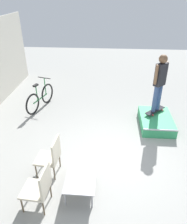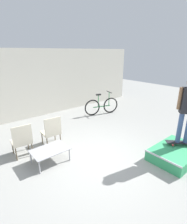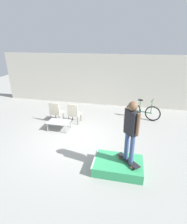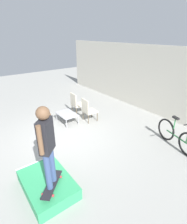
# 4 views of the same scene
# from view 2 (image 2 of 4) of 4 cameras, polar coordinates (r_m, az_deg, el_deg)

# --- Properties ---
(ground_plane) EXTENTS (24.00, 24.00, 0.00)m
(ground_plane) POSITION_cam_2_polar(r_m,az_deg,el_deg) (5.06, 1.25, -15.39)
(ground_plane) COLOR gray
(house_wall_back) EXTENTS (12.00, 0.06, 3.00)m
(house_wall_back) POSITION_cam_2_polar(r_m,az_deg,el_deg) (8.15, -19.75, 8.41)
(house_wall_back) COLOR beige
(house_wall_back) RESTS_ON ground_plane
(skate_ramp_box) EXTENTS (1.50, 1.01, 0.33)m
(skate_ramp_box) POSITION_cam_2_polar(r_m,az_deg,el_deg) (5.56, 25.17, -12.12)
(skate_ramp_box) COLOR #339E60
(skate_ramp_box) RESTS_ON ground_plane
(skateboard_on_ramp) EXTENTS (0.74, 0.74, 0.07)m
(skateboard_on_ramp) POSITION_cam_2_polar(r_m,az_deg,el_deg) (5.69, 26.70, -8.88)
(skateboard_on_ramp) COLOR black
(skateboard_on_ramp) RESTS_ON skate_ramp_box
(coffee_table) EXTENTS (0.97, 0.65, 0.38)m
(coffee_table) POSITION_cam_2_polar(r_m,az_deg,el_deg) (4.95, -14.03, -12.15)
(coffee_table) COLOR #9E9EA3
(coffee_table) RESTS_ON ground_plane
(patio_chair_left) EXTENTS (0.56, 0.56, 1.00)m
(patio_chair_left) POSITION_cam_2_polar(r_m,az_deg,el_deg) (5.35, -22.37, -8.24)
(patio_chair_left) COLOR brown
(patio_chair_left) RESTS_ON ground_plane
(patio_chair_right) EXTENTS (0.56, 0.56, 1.00)m
(patio_chair_right) POSITION_cam_2_polar(r_m,az_deg,el_deg) (5.63, -13.51, -5.83)
(patio_chair_right) COLOR brown
(patio_chair_right) RESTS_ON ground_plane
(bicycle) EXTENTS (1.67, 0.65, 1.06)m
(bicycle) POSITION_cam_2_polar(r_m,az_deg,el_deg) (8.35, 2.69, 1.99)
(bicycle) COLOR black
(bicycle) RESTS_ON ground_plane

